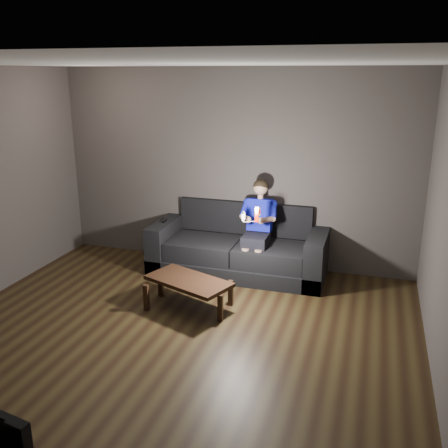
% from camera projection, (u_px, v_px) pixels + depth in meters
% --- Properties ---
extents(floor, '(5.00, 5.00, 0.00)m').
position_uv_depth(floor, '(164.00, 348.00, 4.95)').
color(floor, black).
rests_on(floor, ground).
extents(back_wall, '(5.00, 0.04, 2.70)m').
position_uv_depth(back_wall, '(234.00, 169.00, 6.84)').
color(back_wall, '#403B37').
rests_on(back_wall, ground).
extents(ceiling, '(5.00, 5.00, 0.02)m').
position_uv_depth(ceiling, '(152.00, 63.00, 4.16)').
color(ceiling, silver).
rests_on(ceiling, back_wall).
extents(sofa, '(2.34, 1.01, 0.91)m').
position_uv_depth(sofa, '(239.00, 250.00, 6.80)').
color(sofa, black).
rests_on(sofa, floor).
extents(child, '(0.48, 0.59, 1.18)m').
position_uv_depth(child, '(258.00, 220.00, 6.53)').
color(child, black).
rests_on(child, sofa).
extents(wii_remote_red, '(0.05, 0.07, 0.19)m').
position_uv_depth(wii_remote_red, '(257.00, 214.00, 6.02)').
color(wii_remote_red, red).
rests_on(wii_remote_red, child).
extents(nunchuk_white, '(0.07, 0.09, 0.14)m').
position_uv_depth(nunchuk_white, '(243.00, 216.00, 6.09)').
color(nunchuk_white, white).
rests_on(nunchuk_white, child).
extents(wii_remote_black, '(0.05, 0.15, 0.03)m').
position_uv_depth(wii_remote_black, '(165.00, 220.00, 6.91)').
color(wii_remote_black, black).
rests_on(wii_remote_black, sofa).
extents(coffee_table, '(1.09, 0.81, 0.36)m').
position_uv_depth(coffee_table, '(189.00, 283.00, 5.71)').
color(coffee_table, black).
rests_on(coffee_table, floor).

